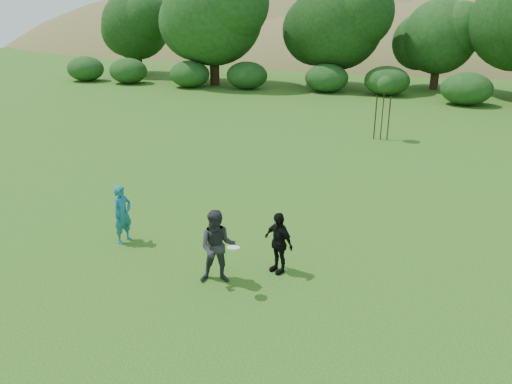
% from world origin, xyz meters
% --- Properties ---
extents(ground, '(120.00, 120.00, 0.00)m').
position_xyz_m(ground, '(0.00, 0.00, 0.00)').
color(ground, '#19470C').
rests_on(ground, ground).
extents(player_teal, '(0.46, 0.62, 1.53)m').
position_xyz_m(player_teal, '(-2.88, 1.08, 0.77)').
color(player_teal, '#1B697C').
rests_on(player_teal, ground).
extents(player_grey, '(0.99, 0.88, 1.67)m').
position_xyz_m(player_grey, '(0.23, 0.17, 0.84)').
color(player_grey, '#2A2B2D').
rests_on(player_grey, ground).
extents(player_black, '(0.92, 0.70, 1.45)m').
position_xyz_m(player_black, '(1.30, 1.09, 0.72)').
color(player_black, black).
rests_on(player_black, ground).
extents(frisbee, '(0.27, 0.27, 0.07)m').
position_xyz_m(frisbee, '(0.75, -0.15, 1.07)').
color(frisbee, white).
rests_on(frisbee, ground).
extents(sapling, '(0.70, 0.70, 2.85)m').
position_xyz_m(sapling, '(1.63, 14.32, 2.42)').
color(sapling, '#362115').
rests_on(sapling, ground).
extents(hillside, '(150.00, 72.00, 52.00)m').
position_xyz_m(hillside, '(-0.56, 68.45, -11.97)').
color(hillside, olive).
rests_on(hillside, ground).
extents(tree_row, '(53.92, 10.38, 9.62)m').
position_xyz_m(tree_row, '(3.23, 28.68, 4.87)').
color(tree_row, '#3A2616').
rests_on(tree_row, ground).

